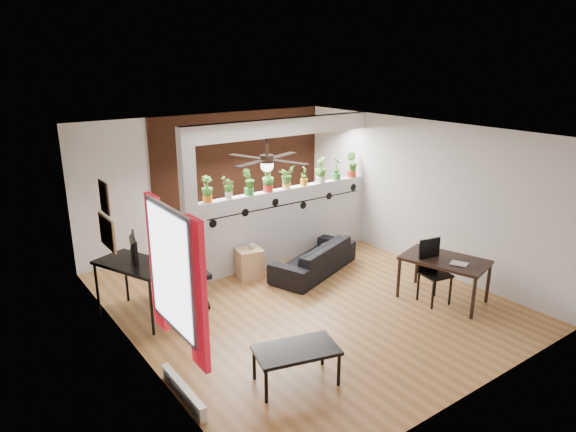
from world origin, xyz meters
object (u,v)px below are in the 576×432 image
(potted_plant_1, at_px, (228,187))
(potted_plant_2, at_px, (249,181))
(sofa, at_px, (314,258))
(potted_plant_8, at_px, (352,164))
(computer_desk, at_px, (136,268))
(potted_plant_3, at_px, (268,178))
(ceiling_fan, at_px, (267,161))
(potted_plant_5, at_px, (304,174))
(potted_plant_4, at_px, (286,176))
(folding_chair, at_px, (432,265))
(coffee_table, at_px, (296,352))
(potted_plant_0, at_px, (207,188))
(potted_plant_7, at_px, (337,168))
(dining_table, at_px, (445,263))
(office_chair, at_px, (190,277))
(cup, at_px, (252,246))
(potted_plant_6, at_px, (321,169))
(cube_shelf, at_px, (250,263))

(potted_plant_1, height_order, potted_plant_2, potted_plant_2)
(potted_plant_1, xyz_separation_m, sofa, (1.20, -0.80, -1.29))
(potted_plant_8, bearing_deg, computer_desk, -172.60)
(potted_plant_8, bearing_deg, potted_plant_3, -180.00)
(ceiling_fan, bearing_deg, sofa, 31.78)
(potted_plant_2, bearing_deg, potted_plant_5, 0.00)
(potted_plant_4, height_order, computer_desk, potted_plant_4)
(computer_desk, height_order, folding_chair, folding_chair)
(ceiling_fan, distance_m, coffee_table, 2.43)
(potted_plant_0, distance_m, computer_desk, 1.79)
(potted_plant_3, xyz_separation_m, potted_plant_4, (0.40, 0.00, -0.03))
(ceiling_fan, relative_size, computer_desk, 0.91)
(potted_plant_3, height_order, potted_plant_7, potted_plant_3)
(potted_plant_1, relative_size, potted_plant_8, 0.77)
(dining_table, bearing_deg, potted_plant_8, 77.51)
(office_chair, height_order, coffee_table, office_chair)
(potted_plant_8, bearing_deg, ceiling_fan, -150.49)
(coffee_table, bearing_deg, cup, 67.45)
(potted_plant_1, distance_m, potted_plant_4, 1.19)
(potted_plant_6, distance_m, potted_plant_8, 0.79)
(potted_plant_4, bearing_deg, office_chair, -162.19)
(potted_plant_2, height_order, coffee_table, potted_plant_2)
(potted_plant_1, distance_m, dining_table, 3.65)
(potted_plant_5, xyz_separation_m, potted_plant_6, (0.40, 0.00, 0.05))
(office_chair, bearing_deg, folding_chair, -32.63)
(potted_plant_5, height_order, folding_chair, potted_plant_5)
(computer_desk, bearing_deg, potted_plant_6, 8.90)
(folding_chair, xyz_separation_m, coffee_table, (-2.93, -0.48, -0.18))
(potted_plant_7, bearing_deg, potted_plant_6, 180.00)
(potted_plant_4, xyz_separation_m, potted_plant_8, (1.58, 0.00, 0.04))
(potted_plant_0, xyz_separation_m, coffee_table, (-0.57, -3.19, -1.18))
(potted_plant_1, height_order, potted_plant_3, potted_plant_3)
(office_chair, relative_size, dining_table, 0.77)
(potted_plant_5, xyz_separation_m, potted_plant_7, (0.79, 0.00, 0.02))
(potted_plant_4, relative_size, office_chair, 0.38)
(potted_plant_2, bearing_deg, sofa, -44.72)
(computer_desk, height_order, dining_table, computer_desk)
(potted_plant_5, bearing_deg, cup, -165.99)
(potted_plant_2, distance_m, potted_plant_6, 1.58)
(potted_plant_0, height_order, office_chair, potted_plant_0)
(dining_table, bearing_deg, sofa, 115.21)
(potted_plant_1, distance_m, computer_desk, 2.11)
(cube_shelf, distance_m, coffee_table, 3.07)
(coffee_table, bearing_deg, potted_plant_8, 40.51)
(potted_plant_6, height_order, office_chair, potted_plant_6)
(potted_plant_8, distance_m, office_chair, 4.10)
(cube_shelf, xyz_separation_m, office_chair, (-1.27, -0.40, 0.22))
(potted_plant_3, distance_m, computer_desk, 2.85)
(coffee_table, bearing_deg, potted_plant_1, 73.16)
(sofa, relative_size, dining_table, 1.24)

